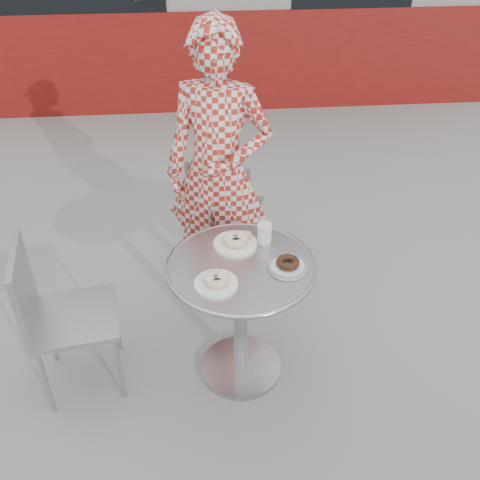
{
  "coord_description": "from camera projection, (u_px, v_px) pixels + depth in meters",
  "views": [
    {
      "loc": [
        -0.2,
        -1.86,
        2.17
      ],
      "look_at": [
        -0.02,
        0.11,
        0.76
      ],
      "focal_mm": 40.0,
      "sensor_mm": 36.0,
      "label": 1
    }
  ],
  "objects": [
    {
      "name": "plate_far",
      "position": [
        236.0,
        241.0,
        2.51
      ],
      "size": [
        0.21,
        0.21,
        0.06
      ],
      "rotation": [
        0.0,
        0.0,
        0.11
      ],
      "color": "white",
      "rests_on": "bistro_table"
    },
    {
      "name": "chair_left",
      "position": [
        79.0,
        343.0,
        2.6
      ],
      "size": [
        0.45,
        0.45,
        0.83
      ],
      "rotation": [
        0.0,
        0.0,
        1.73
      ],
      "color": "#9A9DA1",
      "rests_on": "ground"
    },
    {
      "name": "milk_cup",
      "position": [
        264.0,
        232.0,
        2.51
      ],
      "size": [
        0.07,
        0.07,
        0.12
      ],
      "rotation": [
        0.0,
        0.0,
        0.3
      ],
      "color": "white",
      "rests_on": "bistro_table"
    },
    {
      "name": "ground",
      "position": [
        245.0,
        371.0,
        2.79
      ],
      "size": [
        60.0,
        60.0,
        0.0
      ],
      "primitive_type": "plane",
      "color": "gray",
      "rests_on": "ground"
    },
    {
      "name": "seated_person",
      "position": [
        218.0,
        172.0,
        2.88
      ],
      "size": [
        0.68,
        0.55,
        1.6
      ],
      "primitive_type": "imported",
      "rotation": [
        0.0,
        0.0,
        -0.32
      ],
      "color": "#A9231A",
      "rests_on": "ground"
    },
    {
      "name": "bistro_table",
      "position": [
        241.0,
        293.0,
        2.5
      ],
      "size": [
        0.69,
        0.69,
        0.7
      ],
      "rotation": [
        0.0,
        0.0,
        -0.17
      ],
      "color": "#B8B8BD",
      "rests_on": "ground"
    },
    {
      "name": "plate_checker",
      "position": [
        288.0,
        265.0,
        2.37
      ],
      "size": [
        0.18,
        0.18,
        0.05
      ],
      "rotation": [
        0.0,
        0.0,
        0.27
      ],
      "color": "white",
      "rests_on": "bistro_table"
    },
    {
      "name": "plate_near",
      "position": [
        216.0,
        281.0,
        2.27
      ],
      "size": [
        0.19,
        0.19,
        0.05
      ],
      "rotation": [
        0.0,
        0.0,
        0.17
      ],
      "color": "white",
      "rests_on": "bistro_table"
    },
    {
      "name": "chair_far",
      "position": [
        227.0,
        232.0,
        3.4
      ],
      "size": [
        0.49,
        0.49,
        0.8
      ],
      "rotation": [
        0.0,
        0.0,
        2.79
      ],
      "color": "#9A9DA1",
      "rests_on": "ground"
    }
  ]
}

